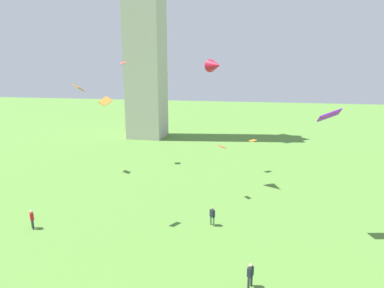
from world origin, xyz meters
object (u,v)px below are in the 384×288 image
at_px(person_1, 212,215).
at_px(kite_flying_3, 215,65).
at_px(person_0, 32,218).
at_px(kite_flying_5, 329,115).
at_px(kite_flying_0, 123,63).
at_px(person_2, 250,274).
at_px(kite_flying_6, 253,141).
at_px(kite_flying_1, 222,147).
at_px(kite_flying_4, 78,88).
at_px(kite_flying_2, 106,101).

distance_m(person_1, kite_flying_3, 15.21).
bearing_deg(person_0, kite_flying_5, -127.98).
distance_m(kite_flying_0, kite_flying_3, 14.47).
bearing_deg(person_2, kite_flying_6, 28.67).
xyz_separation_m(kite_flying_1, kite_flying_6, (2.73, 9.23, -1.22)).
bearing_deg(kite_flying_6, kite_flying_0, -45.92).
xyz_separation_m(kite_flying_4, kite_flying_5, (26.06, -11.17, -1.02)).
bearing_deg(person_1, kite_flying_3, 139.10).
distance_m(person_1, kite_flying_4, 23.08).
bearing_deg(person_2, kite_flying_0, 63.47).
bearing_deg(kite_flying_6, kite_flying_5, 66.25).
bearing_deg(kite_flying_0, person_0, 154.38).
distance_m(person_1, kite_flying_6, 16.04).
bearing_deg(kite_flying_5, kite_flying_3, 123.07).
bearing_deg(kite_flying_1, kite_flying_3, 159.86).
xyz_separation_m(kite_flying_4, kite_flying_6, (20.46, 4.17, -6.37)).
height_order(person_0, kite_flying_3, kite_flying_3).
distance_m(kite_flying_2, kite_flying_4, 15.79).
height_order(kite_flying_2, kite_flying_5, kite_flying_2).
xyz_separation_m(kite_flying_0, kite_flying_5, (22.30, -15.95, -3.94)).
xyz_separation_m(person_0, kite_flying_1, (13.99, 9.74, 4.27)).
bearing_deg(kite_flying_2, kite_flying_1, 152.04).
height_order(person_0, kite_flying_5, kite_flying_5).
xyz_separation_m(person_1, kite_flying_4, (-17.76, 11.34, 9.42)).
relative_size(person_0, person_2, 1.02).
bearing_deg(kite_flying_0, person_2, -169.20).
height_order(kite_flying_0, kite_flying_4, kite_flying_0).
height_order(kite_flying_0, kite_flying_3, kite_flying_3).
xyz_separation_m(person_0, person_2, (17.34, -3.94, -0.02)).
relative_size(kite_flying_2, kite_flying_3, 0.41).
bearing_deg(person_0, kite_flying_4, -33.09).
distance_m(person_0, kite_flying_4, 17.94).
bearing_deg(person_0, person_2, -150.05).
bearing_deg(kite_flying_2, kite_flying_6, 166.39).
distance_m(kite_flying_1, kite_flying_6, 9.70).
relative_size(kite_flying_0, kite_flying_1, 1.21).
height_order(kite_flying_3, kite_flying_5, kite_flying_3).
relative_size(person_2, kite_flying_4, 1.04).
distance_m(kite_flying_1, kite_flying_4, 19.14).
xyz_separation_m(kite_flying_2, kite_flying_3, (6.96, 10.55, 2.73)).
height_order(kite_flying_1, kite_flying_5, kite_flying_5).
relative_size(kite_flying_3, kite_flying_5, 1.52).
distance_m(person_2, kite_flying_5, 12.38).
height_order(person_2, kite_flying_1, kite_flying_1).
bearing_deg(kite_flying_4, kite_flying_5, -176.45).
distance_m(kite_flying_4, kite_flying_5, 28.37).
relative_size(person_0, kite_flying_4, 1.06).
distance_m(kite_flying_0, kite_flying_5, 27.70).
height_order(person_1, kite_flying_3, kite_flying_3).
relative_size(kite_flying_1, kite_flying_4, 0.62).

